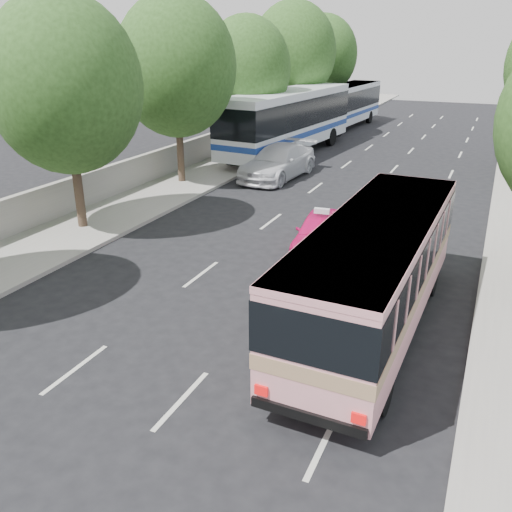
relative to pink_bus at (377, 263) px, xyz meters
The scene contains 14 objects.
ground 5.21m from the pink_bus, 146.30° to the right, with size 120.00×120.00×0.00m, color black.
sidewalk_left 21.45m from the pink_bus, 125.89° to the left, with size 4.00×90.00×0.15m, color #9E998E.
low_wall 22.50m from the pink_bus, 129.61° to the left, with size 0.30×90.00×1.50m, color #9E998E.
tree_left_b 13.45m from the pink_bus, 165.35° to the left, with size 5.70×5.70×8.88m.
tree_left_c 17.45m from the pink_bus, 138.34° to the left, with size 6.00×6.00×9.35m.
tree_left_d 23.28m from the pink_bus, 123.10° to the left, with size 5.52×5.52×8.60m.
tree_left_e 30.30m from the pink_bus, 114.55° to the left, with size 6.30×6.30×9.82m.
tree_left_f 37.68m from the pink_bus, 109.74° to the left, with size 5.88×5.88×9.16m.
pink_bus is the anchor object (origin of this frame).
pink_taxi 6.00m from the pink_bus, 121.01° to the left, with size 1.65×4.10×1.40m, color #E5136D.
white_pickup 16.91m from the pink_bus, 120.36° to the left, with size 2.47×6.08×1.76m, color silver.
tour_coach_front 23.17m from the pink_bus, 116.48° to the left, with size 4.27×13.86×4.08m.
tour_coach_rear 34.66m from the pink_bus, 106.76° to the left, with size 3.41×11.89×3.51m.
taxi_roof_sign 5.89m from the pink_bus, 121.01° to the left, with size 0.55×0.18×0.18m, color silver.
Camera 1 is at (6.39, -10.13, 7.27)m, focal length 38.00 mm.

